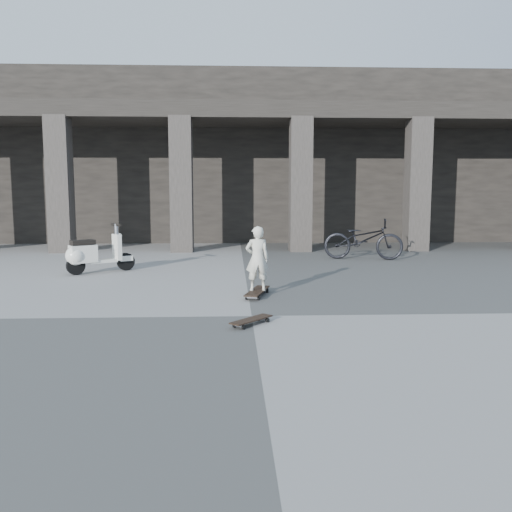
{
  "coord_description": "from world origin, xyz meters",
  "views": [
    {
      "loc": [
        -0.28,
        -7.86,
        1.87
      ],
      "look_at": [
        0.15,
        2.02,
        0.65
      ],
      "focal_mm": 38.0,
      "sensor_mm": 36.0,
      "label": 1
    }
  ],
  "objects_px": {
    "child": "(257,258)",
    "scooter": "(89,254)",
    "bicycle": "(363,239)",
    "longboard": "(257,291)",
    "skateboard_spare": "(251,320)"
  },
  "relations": [
    {
      "from": "skateboard_spare",
      "to": "scooter",
      "type": "distance_m",
      "value": 5.88
    },
    {
      "from": "scooter",
      "to": "child",
      "type": "bearing_deg",
      "value": -70.14
    },
    {
      "from": "child",
      "to": "bicycle",
      "type": "height_order",
      "value": "child"
    },
    {
      "from": "child",
      "to": "scooter",
      "type": "distance_m",
      "value": 4.53
    },
    {
      "from": "bicycle",
      "to": "skateboard_spare",
      "type": "bearing_deg",
      "value": 167.84
    },
    {
      "from": "bicycle",
      "to": "longboard",
      "type": "bearing_deg",
      "value": 160.84
    },
    {
      "from": "longboard",
      "to": "child",
      "type": "bearing_deg",
      "value": -164.02
    },
    {
      "from": "child",
      "to": "scooter",
      "type": "relative_size",
      "value": 0.82
    },
    {
      "from": "skateboard_spare",
      "to": "bicycle",
      "type": "distance_m",
      "value": 7.69
    },
    {
      "from": "longboard",
      "to": "scooter",
      "type": "xyz_separation_m",
      "value": [
        -3.62,
        2.71,
        0.35
      ]
    },
    {
      "from": "longboard",
      "to": "skateboard_spare",
      "type": "height_order",
      "value": "longboard"
    },
    {
      "from": "longboard",
      "to": "skateboard_spare",
      "type": "bearing_deg",
      "value": -168.98
    },
    {
      "from": "skateboard_spare",
      "to": "scooter",
      "type": "relative_size",
      "value": 0.48
    },
    {
      "from": "skateboard_spare",
      "to": "child",
      "type": "height_order",
      "value": "child"
    },
    {
      "from": "longboard",
      "to": "bicycle",
      "type": "xyz_separation_m",
      "value": [
        3.07,
        4.91,
        0.47
      ]
    }
  ]
}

